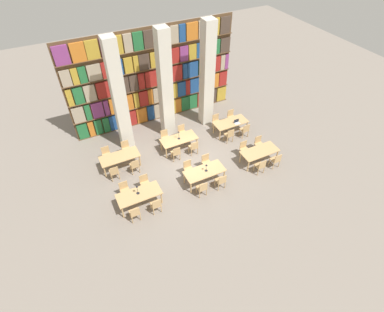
{
  "coord_description": "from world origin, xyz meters",
  "views": [
    {
      "loc": [
        -4.92,
        -10.0,
        10.82
      ],
      "look_at": [
        0.0,
        -0.14,
        0.65
      ],
      "focal_mm": 28.0,
      "sensor_mm": 36.0,
      "label": 1
    }
  ],
  "objects": [
    {
      "name": "chair_2",
      "position": [
        -2.7,
        -2.08,
        0.49
      ],
      "size": [
        0.42,
        0.4,
        0.9
      ],
      "color": "tan",
      "rests_on": "ground_plane"
    },
    {
      "name": "reading_table_2",
      "position": [
        3.22,
        -1.41,
        0.64
      ],
      "size": [
        1.95,
        0.87,
        0.72
      ],
      "color": "tan",
      "rests_on": "ground_plane"
    },
    {
      "name": "desk_lamp_0",
      "position": [
        -3.23,
        -1.31,
        1.05
      ],
      "size": [
        0.14,
        0.14,
        0.49
      ],
      "color": "#232328",
      "rests_on": "reading_table_0"
    },
    {
      "name": "reading_table_4",
      "position": [
        -0.05,
        1.32,
        0.64
      ],
      "size": [
        1.95,
        0.87,
        0.72
      ],
      "color": "tan",
      "rests_on": "ground_plane"
    },
    {
      "name": "chair_9",
      "position": [
        2.78,
        -0.69,
        0.49
      ],
      "size": [
        0.42,
        0.4,
        0.9
      ],
      "rotation": [
        0.0,
        0.0,
        3.14
      ],
      "color": "tan",
      "rests_on": "ground_plane"
    },
    {
      "name": "chair_7",
      "position": [
        0.52,
        -0.68,
        0.49
      ],
      "size": [
        0.42,
        0.4,
        0.9
      ],
      "rotation": [
        0.0,
        0.0,
        3.14
      ],
      "color": "tan",
      "rests_on": "ground_plane"
    },
    {
      "name": "chair_14",
      "position": [
        -2.75,
        0.67,
        0.49
      ],
      "size": [
        0.42,
        0.4,
        0.9
      ],
      "color": "tan",
      "rests_on": "ground_plane"
    },
    {
      "name": "chair_1",
      "position": [
        -3.67,
        -0.64,
        0.49
      ],
      "size": [
        0.42,
        0.4,
        0.9
      ],
      "rotation": [
        0.0,
        0.0,
        3.14
      ],
      "color": "tan",
      "rests_on": "ground_plane"
    },
    {
      "name": "chair_21",
      "position": [
        2.69,
        2.08,
        0.49
      ],
      "size": [
        0.42,
        0.4,
        0.9
      ],
      "rotation": [
        0.0,
        0.0,
        3.14
      ],
      "color": "tan",
      "rests_on": "ground_plane"
    },
    {
      "name": "pillar_center",
      "position": [
        0.0,
        2.96,
        3.0
      ],
      "size": [
        0.64,
        0.64,
        6.0
      ],
      "color": "beige",
      "rests_on": "ground_plane"
    },
    {
      "name": "chair_20",
      "position": [
        2.69,
        0.64,
        0.49
      ],
      "size": [
        0.42,
        0.4,
        0.9
      ],
      "color": "tan",
      "rests_on": "ground_plane"
    },
    {
      "name": "chair_4",
      "position": [
        -0.47,
        -2.12,
        0.49
      ],
      "size": [
        0.42,
        0.4,
        0.9
      ],
      "color": "tan",
      "rests_on": "ground_plane"
    },
    {
      "name": "bookshelf_bank",
      "position": [
        0.02,
        4.6,
        2.65
      ],
      "size": [
        9.7,
        0.35,
        5.5
      ],
      "color": "brown",
      "rests_on": "ground_plane"
    },
    {
      "name": "pillar_left",
      "position": [
        -2.46,
        2.96,
        3.0
      ],
      "size": [
        0.64,
        0.64,
        6.0
      ],
      "color": "beige",
      "rests_on": "ground_plane"
    },
    {
      "name": "desk_lamp_1",
      "position": [
        0.11,
        -1.43,
        1.0
      ],
      "size": [
        0.14,
        0.14,
        0.42
      ],
      "color": "#232328",
      "rests_on": "reading_table_1"
    },
    {
      "name": "chair_22",
      "position": [
        3.72,
        0.64,
        0.49
      ],
      "size": [
        0.42,
        0.4,
        0.9
      ],
      "color": "tan",
      "rests_on": "ground_plane"
    },
    {
      "name": "chair_8",
      "position": [
        2.78,
        -2.12,
        0.49
      ],
      "size": [
        0.42,
        0.4,
        0.9
      ],
      "color": "tan",
      "rests_on": "ground_plane"
    },
    {
      "name": "reading_table_1",
      "position": [
        0.03,
        -1.4,
        0.64
      ],
      "size": [
        1.95,
        0.87,
        0.72
      ],
      "color": "tan",
      "rests_on": "ground_plane"
    },
    {
      "name": "chair_10",
      "position": [
        3.72,
        -2.12,
        0.49
      ],
      "size": [
        0.42,
        0.4,
        0.9
      ],
      "color": "tan",
      "rests_on": "ground_plane"
    },
    {
      "name": "chair_11",
      "position": [
        3.72,
        -0.69,
        0.49
      ],
      "size": [
        0.42,
        0.4,
        0.9
      ],
      "rotation": [
        0.0,
        0.0,
        3.14
      ],
      "color": "tan",
      "rests_on": "ground_plane"
    },
    {
      "name": "laptop",
      "position": [
        3.47,
        1.12,
        0.76
      ],
      "size": [
        0.32,
        0.22,
        0.21
      ],
      "color": "silver",
      "rests_on": "reading_table_5"
    },
    {
      "name": "chair_18",
      "position": [
        0.47,
        0.61,
        0.49
      ],
      "size": [
        0.42,
        0.4,
        0.9
      ],
      "color": "tan",
      "rests_on": "ground_plane"
    },
    {
      "name": "chair_0",
      "position": [
        -3.67,
        -2.08,
        0.49
      ],
      "size": [
        0.42,
        0.4,
        0.9
      ],
      "color": "tan",
      "rests_on": "ground_plane"
    },
    {
      "name": "desk_lamp_2",
      "position": [
        -0.05,
        1.33,
        1.06
      ],
      "size": [
        0.14,
        0.14,
        0.5
      ],
      "color": "#232328",
      "rests_on": "reading_table_4"
    },
    {
      "name": "chair_13",
      "position": [
        -3.79,
        2.11,
        0.49
      ],
      "size": [
        0.42,
        0.4,
        0.9
      ],
      "rotation": [
        0.0,
        0.0,
        3.14
      ],
      "color": "tan",
      "rests_on": "ground_plane"
    },
    {
      "name": "chair_23",
      "position": [
        3.72,
        2.08,
        0.49
      ],
      "size": [
        0.42,
        0.4,
        0.9
      ],
      "rotation": [
        0.0,
        0.0,
        3.14
      ],
      "color": "tan",
      "rests_on": "ground_plane"
    },
    {
      "name": "chair_16",
      "position": [
        -0.56,
        0.61,
        0.49
      ],
      "size": [
        0.42,
        0.4,
        0.9
      ],
      "color": "tan",
      "rests_on": "ground_plane"
    },
    {
      "name": "chair_5",
      "position": [
        -0.47,
        -0.68,
        0.49
      ],
      "size": [
        0.42,
        0.4,
        0.9
      ],
      "rotation": [
        0.0,
        0.0,
        3.14
      ],
      "color": "tan",
      "rests_on": "ground_plane"
    },
    {
      "name": "chair_3",
      "position": [
        -2.7,
        -0.64,
        0.49
      ],
      "size": [
        0.42,
        0.4,
        0.9
      ],
      "rotation": [
        0.0,
        0.0,
        3.14
      ],
      "color": "tan",
      "rests_on": "ground_plane"
    },
    {
      "name": "chair_6",
      "position": [
        0.52,
        -2.12,
        0.49
      ],
      "size": [
        0.42,
        0.4,
        0.9
      ],
      "color": "tan",
      "rests_on": "ground_plane"
    },
    {
      "name": "chair_12",
      "position": [
        -3.79,
        0.67,
        0.49
      ],
      "size": [
        0.42,
        0.4,
        0.9
      ],
      "color": "tan",
      "rests_on": "ground_plane"
    },
    {
      "name": "reading_table_5",
      "position": [
        3.21,
        1.36,
        0.64
      ],
      "size": [
        1.95,
        0.87,
        0.72
      ],
      "color": "tan",
      "rests_on": "ground_plane"
    },
    {
      "name": "reading_table_3",
      "position": [
        -3.28,
        1.39,
        0.64
      ],
      "size": [
        1.95,
        0.87,
        0.72
      ],
      "color": "tan",
      "rests_on": "ground_plane"
    },
    {
      "name": "chair_17",
      "position": [
        -0.56,
        2.04,
        0.49
      ],
      "size": [
        0.42,
        0.4,
        0.9
      ],
      "rotation": [
        0.0,
        0.0,
        3.14
      ],
      "color": "tan",
      "rests_on": "ground_plane"
    },
    {
      "name": "pillar_right",
      "position": [
        2.46,
        2.96,
        3.0
      ],
      "size": [
        0.64,
        0.64,
        6.0
      ],
      "color": "beige",
      "rests_on": "ground_plane"
    },
    {
      "name": "reading_table_0",
      "position": [
        -3.21,
        -1.36,
        0.64
      ],
      "size": [
        1.95,
        0.87,
        0.72
      ],
      "color": "tan",
      "rests_on": "ground_plane"
    },
    {
      "name": "chair_19",
      "position": [
        0.47,
        2.04,
        0.49
      ],
      "size": [
        0.42,
        0.4,
        0.9
      ],
      "rotation": [
        0.0,
        0.0,
        3.14
      ],
      "color": "tan",
      "rests_on": "ground_plane"
    },
    {
      "name": "chair_15",
      "position": [
        -2.75,
        2.11,
        0.49
      ],
      "size": [
        0.42,
        0.4,
        0.9
      ],
      "rotation": [
        0.0,
        0.0,
        3.14
      ],
      "color": "tan",
      "rests_on": "ground_plane"
    },
    {
      "name": "ground_plane",
      "position": [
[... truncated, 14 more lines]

